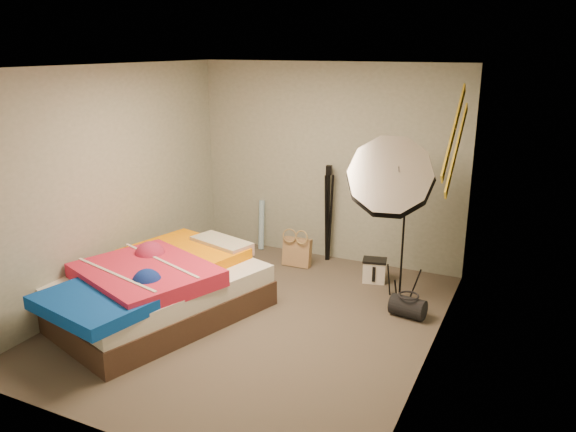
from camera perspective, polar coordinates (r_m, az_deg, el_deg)
The scene contains 15 objects.
floor at distance 5.84m, azimuth -3.47°, elevation -10.40°, with size 4.00×4.00×0.00m, color brown.
ceiling at distance 5.19m, azimuth -3.97°, elevation 14.93°, with size 4.00×4.00×0.00m, color silver.
wall_back at distance 7.15m, azimuth 4.10°, elevation 5.36°, with size 3.50×3.50×0.00m, color #9DA192.
wall_front at distance 3.85m, azimuth -18.30°, elevation -5.71°, with size 3.50×3.50×0.00m, color #9DA192.
wall_left at distance 6.40m, azimuth -17.58°, elevation 3.23°, with size 4.00×4.00×0.00m, color #9DA192.
wall_right at distance 4.81m, azimuth 14.85°, elevation -0.91°, with size 4.00×4.00×0.00m, color #9DA192.
tote_bag at distance 7.10m, azimuth 0.93°, elevation -3.69°, with size 0.36×0.11×0.36m, color tan.
wrapping_roll at distance 7.66m, azimuth -2.71°, elevation -0.90°, with size 0.08×0.08×0.67m, color #478CBC.
camera_case at distance 6.72m, azimuth 8.76°, elevation -5.57°, with size 0.26×0.18×0.26m, color white.
duffel_bag at distance 5.96m, azimuth 12.07°, elevation -9.02°, with size 0.22×0.22×0.35m, color black.
wall_stripe_upper at distance 5.24m, azimuth 16.49°, elevation 8.26°, with size 0.02×1.10×0.10m, color gold.
wall_stripe_lower at distance 5.52m, azimuth 16.75°, elevation 6.54°, with size 0.02×1.10×0.10m, color gold.
bed at distance 5.93m, azimuth -13.13°, elevation -7.17°, with size 1.98×2.48×0.60m.
photo_umbrella at distance 5.88m, azimuth 10.38°, elevation 3.74°, with size 1.07×0.74×1.90m.
camera_tripod at distance 7.14m, azimuth 4.11°, elevation 0.94°, with size 0.08×0.08×1.25m.
Camera 1 is at (2.53, -4.53, 2.68)m, focal length 35.00 mm.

